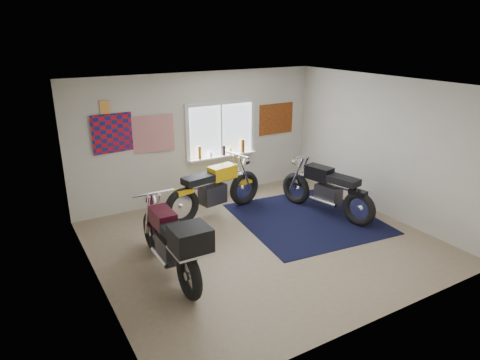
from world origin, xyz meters
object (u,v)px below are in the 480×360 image
yellow_triumph (214,190)px  black_chrome_bike (326,191)px  maroon_tourer (173,242)px  navy_rug (307,218)px

yellow_triumph → black_chrome_bike: 2.22m
maroon_tourer → black_chrome_bike: bearing=-78.4°
navy_rug → black_chrome_bike: black_chrome_bike is taller
navy_rug → black_chrome_bike: (0.47, 0.01, 0.49)m
yellow_triumph → navy_rug: bearing=-47.9°
maroon_tourer → yellow_triumph: bearing=-41.0°
yellow_triumph → maroon_tourer: size_ratio=1.03×
yellow_triumph → black_chrome_bike: bearing=-40.2°
navy_rug → yellow_triumph: yellow_triumph is taller
navy_rug → maroon_tourer: maroon_tourer is taller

